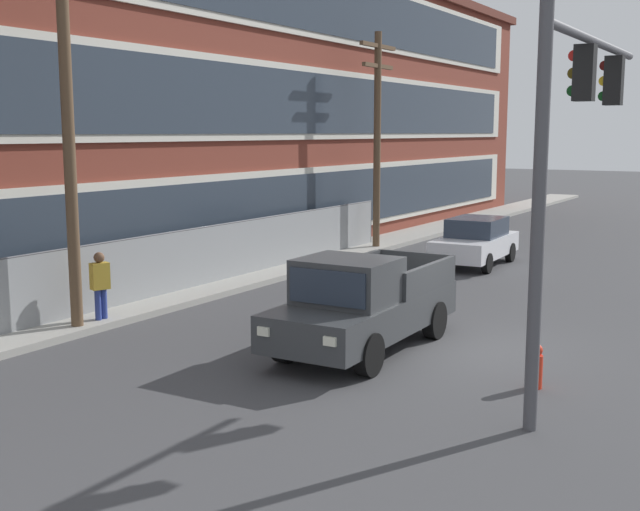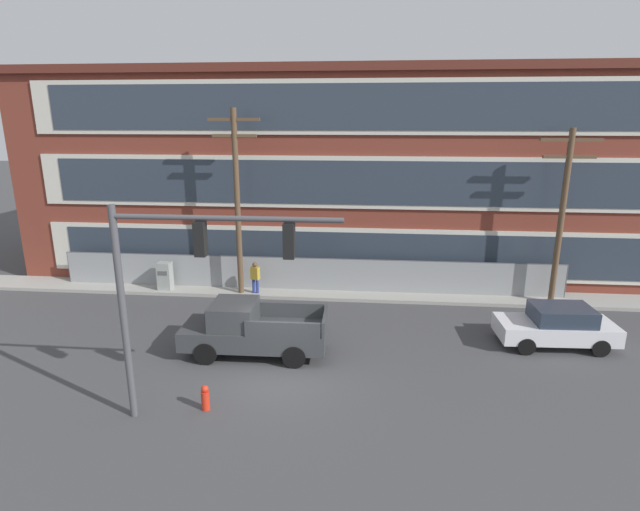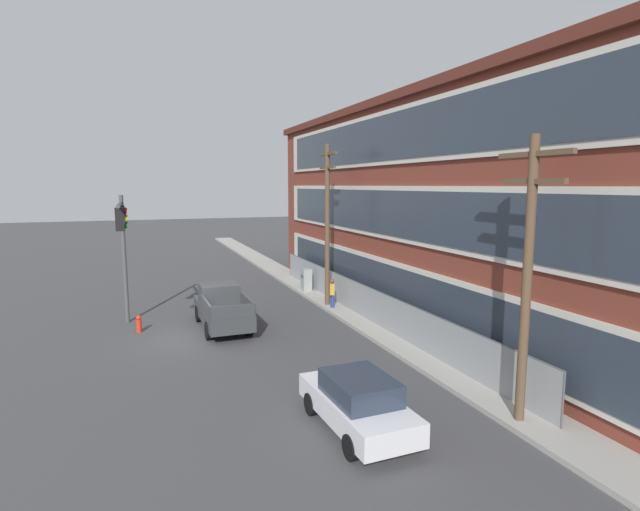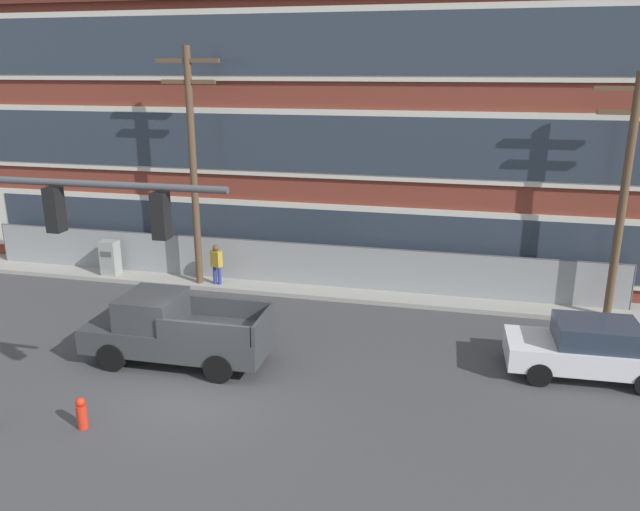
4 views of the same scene
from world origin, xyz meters
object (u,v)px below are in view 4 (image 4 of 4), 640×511
at_px(electrical_cabinet, 110,260).
at_px(utility_pole_near_corner, 193,160).
at_px(pedestrian_near_cabinet, 217,263).
at_px(fire_hydrant, 82,413).
at_px(traffic_signal_mast, 37,251).
at_px(utility_pole_midblock, 625,188).
at_px(pickup_truck_dark_grey, 174,331).
at_px(sedan_white, 590,349).

bearing_deg(electrical_cabinet, utility_pole_near_corner, -1.63).
bearing_deg(pedestrian_near_cabinet, electrical_cabinet, 178.70).
bearing_deg(fire_hydrant, traffic_signal_mast, -112.52).
xyz_separation_m(utility_pole_midblock, fire_hydrant, (-13.02, -9.74, -4.02)).
relative_size(utility_pole_near_corner, utility_pole_midblock, 1.10).
xyz_separation_m(traffic_signal_mast, utility_pole_midblock, (13.23, 10.23, 0.02)).
xyz_separation_m(utility_pole_near_corner, fire_hydrant, (1.37, -9.66, -4.42)).
bearing_deg(pickup_truck_dark_grey, electrical_cabinet, 133.04).
xyz_separation_m(sedan_white, electrical_cabinet, (-16.90, 4.35, -0.04)).
xyz_separation_m(traffic_signal_mast, fire_hydrant, (0.20, 0.49, -4.00)).
height_order(traffic_signal_mast, utility_pole_near_corner, utility_pole_near_corner).
bearing_deg(pickup_truck_dark_grey, traffic_signal_mast, -100.29).
distance_m(utility_pole_near_corner, electrical_cabinet, 5.54).
relative_size(pickup_truck_dark_grey, fire_hydrant, 6.71).
relative_size(pickup_truck_dark_grey, pedestrian_near_cabinet, 3.10).
height_order(traffic_signal_mast, sedan_white, traffic_signal_mast).
bearing_deg(fire_hydrant, utility_pole_midblock, 36.80).
distance_m(pickup_truck_dark_grey, pedestrian_near_cabinet, 6.13).
bearing_deg(utility_pole_near_corner, electrical_cabinet, 178.37).
bearing_deg(pickup_truck_dark_grey, fire_hydrant, -98.55).
xyz_separation_m(electrical_cabinet, pedestrian_near_cabinet, (4.50, -0.10, 0.21)).
distance_m(pickup_truck_dark_grey, fire_hydrant, 3.74).
relative_size(utility_pole_near_corner, fire_hydrant, 11.17).
bearing_deg(utility_pole_near_corner, pedestrian_near_cabinet, 0.45).
bearing_deg(pedestrian_near_cabinet, traffic_signal_mast, -87.45).
height_order(traffic_signal_mast, pickup_truck_dark_grey, traffic_signal_mast).
xyz_separation_m(traffic_signal_mast, pedestrian_near_cabinet, (-0.45, 10.16, -3.41)).
relative_size(sedan_white, fire_hydrant, 5.48).
distance_m(sedan_white, electrical_cabinet, 17.45).
height_order(pickup_truck_dark_grey, pedestrian_near_cabinet, pickup_truck_dark_grey).
xyz_separation_m(pickup_truck_dark_grey, electrical_cabinet, (-5.71, 6.11, -0.17)).
height_order(pickup_truck_dark_grey, electrical_cabinet, pickup_truck_dark_grey).
distance_m(traffic_signal_mast, sedan_white, 13.79).
xyz_separation_m(pickup_truck_dark_grey, sedan_white, (11.18, 1.76, -0.14)).
bearing_deg(pickup_truck_dark_grey, utility_pole_near_corner, 107.69).
distance_m(utility_pole_near_corner, utility_pole_midblock, 14.40).
bearing_deg(utility_pole_midblock, sedan_white, -106.62).
bearing_deg(fire_hydrant, pickup_truck_dark_grey, 81.45).
distance_m(electrical_cabinet, pedestrian_near_cabinet, 4.51).
distance_m(sedan_white, utility_pole_midblock, 5.77).
xyz_separation_m(pickup_truck_dark_grey, pedestrian_near_cabinet, (-1.21, 6.01, 0.04)).
xyz_separation_m(sedan_white, pedestrian_near_cabinet, (-12.39, 4.25, 0.18)).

